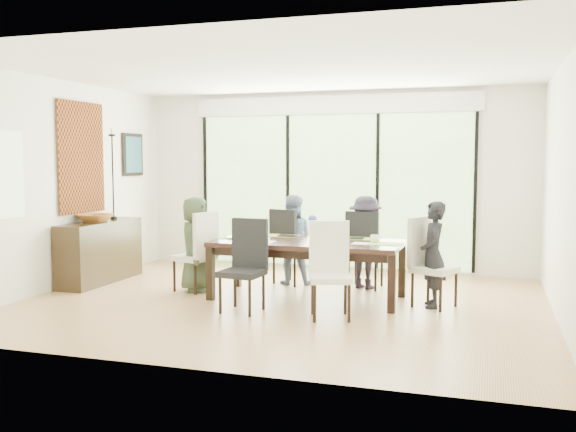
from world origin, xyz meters
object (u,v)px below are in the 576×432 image
(person_right_end, at_px, (433,254))
(laptop, at_px, (238,238))
(chair_near_right, at_px, (331,270))
(person_far_left, at_px, (292,239))
(chair_near_left, at_px, (242,266))
(sideboard, at_px, (100,252))
(chair_far_right, at_px, (366,249))
(vase, at_px, (312,236))
(chair_right_end, at_px, (435,262))
(cup_b, at_px, (317,239))
(cup_c, at_px, (375,239))
(cup_a, at_px, (257,234))
(person_far_right, at_px, (365,242))
(chair_far_left, at_px, (292,246))
(chair_left_end, at_px, (194,251))
(person_left_end, at_px, (195,244))
(table_top, at_px, (307,243))
(bowl, at_px, (95,218))

(person_right_end, xyz_separation_m, laptop, (-2.33, -0.10, 0.11))
(chair_near_right, distance_m, person_far_left, 1.95)
(chair_near_left, bearing_deg, sideboard, 162.42)
(chair_far_right, height_order, person_right_end, person_right_end)
(vase, relative_size, sideboard, 0.08)
(chair_right_end, height_order, laptop, chair_right_end)
(cup_b, bearing_deg, chair_near_left, -130.17)
(chair_near_right, relative_size, cup_c, 8.87)
(chair_far_right, bearing_deg, person_right_end, 141.18)
(laptop, relative_size, cup_a, 2.66)
(chair_near_right, bearing_deg, person_far_right, 69.75)
(person_right_end, xyz_separation_m, cup_b, (-1.33, -0.10, 0.14))
(chair_far_left, bearing_deg, chair_near_right, 139.67)
(chair_left_end, height_order, chair_far_left, same)
(chair_far_right, xyz_separation_m, cup_c, (0.25, -0.75, 0.23))
(person_left_end, distance_m, person_far_left, 1.32)
(chair_near_left, bearing_deg, table_top, 64.87)
(chair_near_left, bearing_deg, chair_near_right, 4.76)
(sideboard, bearing_deg, table_top, -2.89)
(table_top, distance_m, cup_c, 0.81)
(cup_b, bearing_deg, chair_far_left, 122.28)
(chair_far_left, relative_size, sideboard, 0.69)
(person_far_left, bearing_deg, person_far_right, 170.02)
(person_far_left, bearing_deg, chair_left_end, 28.35)
(chair_left_end, bearing_deg, cup_c, 108.80)
(vase, bearing_deg, chair_far_right, 57.99)
(chair_far_right, xyz_separation_m, bowl, (-3.53, -0.80, 0.37))
(chair_right_end, relative_size, person_far_left, 0.85)
(chair_near_right, height_order, bowl, chair_near_right)
(chair_right_end, xyz_separation_m, person_far_left, (-1.95, 0.83, 0.09))
(chair_left_end, height_order, chair_near_left, same)
(person_left_end, xyz_separation_m, sideboard, (-1.50, 0.15, -0.18))
(table_top, distance_m, person_left_end, 1.48)
(table_top, height_order, person_right_end, person_right_end)
(table_top, distance_m, sideboard, 3.00)
(table_top, distance_m, chair_near_right, 1.02)
(cup_a, relative_size, sideboard, 0.08)
(chair_near_right, height_order, cup_a, chair_near_right)
(chair_near_left, distance_m, cup_b, 1.03)
(chair_right_end, distance_m, cup_c, 0.74)
(vase, xyz_separation_m, sideboard, (-3.03, 0.10, -0.34))
(cup_a, bearing_deg, sideboard, 179.99)
(vase, relative_size, cup_c, 0.97)
(person_left_end, height_order, bowl, person_left_end)
(chair_far_left, height_order, bowl, chair_far_left)
(chair_near_left, bearing_deg, cup_b, 54.59)
(table_top, xyz_separation_m, sideboard, (-2.98, 0.15, -0.26))
(chair_far_left, relative_size, laptop, 3.33)
(vase, xyz_separation_m, cup_c, (0.75, 0.05, -0.01))
(table_top, relative_size, laptop, 7.27)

